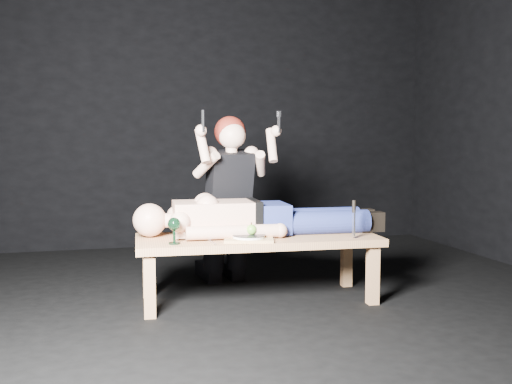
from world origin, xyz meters
TOP-DOWN VIEW (x-y plane):
  - ground at (0.00, 0.00)m, footprint 5.00×5.00m
  - back_wall at (0.00, 2.50)m, footprint 5.00×0.00m
  - table at (0.02, 0.24)m, footprint 1.68×0.70m
  - lying_man at (0.08, 0.34)m, footprint 1.83×0.64m
  - kneeling_woman at (-0.09, 0.80)m, footprint 0.81×0.88m
  - serving_tray at (-0.08, 0.08)m, footprint 0.36×0.30m
  - plate at (-0.08, 0.08)m, footprint 0.26×0.26m
  - apple at (-0.06, 0.09)m, footprint 0.07×0.07m
  - goblet at (-0.57, 0.08)m, footprint 0.09×0.09m
  - fork_flat at (-0.33, 0.07)m, footprint 0.03×0.18m
  - knife_flat at (0.06, 0.06)m, footprint 0.08×0.17m
  - spoon_flat at (0.03, 0.16)m, footprint 0.13×0.14m
  - carving_knife at (0.62, -0.01)m, footprint 0.03×0.04m

SIDE VIEW (x-z plane):
  - ground at x=0.00m, z-range 0.00..0.00m
  - table at x=0.02m, z-range 0.00..0.45m
  - fork_flat at x=-0.33m, z-range 0.45..0.46m
  - knife_flat at x=0.06m, z-range 0.45..0.46m
  - spoon_flat at x=0.03m, z-range 0.45..0.46m
  - serving_tray at x=-0.08m, z-range 0.45..0.47m
  - plate at x=-0.08m, z-range 0.47..0.49m
  - apple at x=-0.06m, z-range 0.49..0.55m
  - goblet at x=-0.57m, z-range 0.45..0.62m
  - carving_knife at x=0.62m, z-range 0.45..0.71m
  - lying_man at x=0.08m, z-range 0.45..0.74m
  - kneeling_woman at x=-0.09m, z-range 0.00..1.32m
  - back_wall at x=0.00m, z-range -1.00..4.00m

